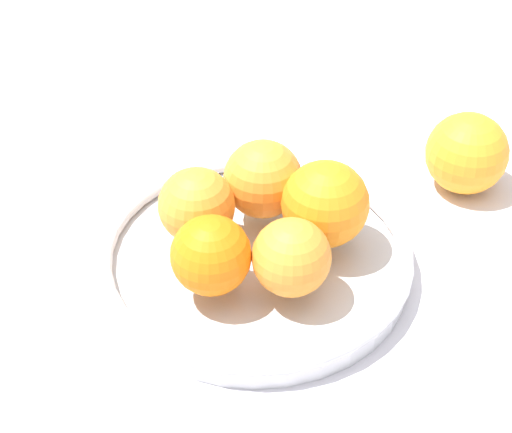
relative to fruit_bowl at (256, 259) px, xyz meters
The scene contains 4 objects.
ground_plane 0.01m from the fruit_bowl, ahead, with size 4.00×4.00×0.00m, color silver.
fruit_bowl is the anchor object (origin of this frame).
orange_pile 0.05m from the fruit_bowl, 145.10° to the left, with size 0.19×0.17×0.08m.
stray_orange 0.25m from the fruit_bowl, 166.40° to the left, with size 0.08×0.08×0.08m, color orange.
Camera 1 is at (0.41, 0.41, 0.54)m, focal length 60.00 mm.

